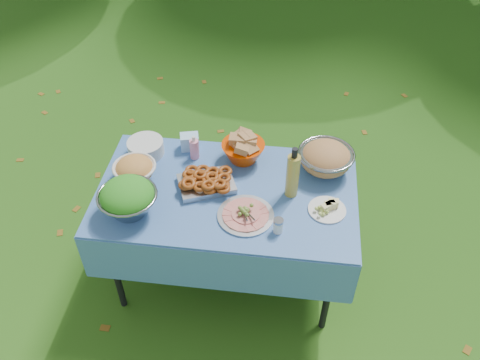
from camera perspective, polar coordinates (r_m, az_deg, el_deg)
name	(u,v)px	position (r m, az deg, el deg)	size (l,w,h in m)	color
ground	(228,273)	(3.44, -1.31, -10.36)	(80.00, 80.00, 0.00)	#0E3309
picnic_table	(227,235)	(3.14, -1.42, -6.23)	(1.46, 0.86, 0.76)	#78BDE6
salad_bowl	(128,198)	(2.74, -12.52, -2.00)	(0.31, 0.31, 0.21)	gray
pasta_bowl_white	(135,169)	(2.96, -11.76, 1.19)	(0.24, 0.24, 0.14)	silver
plate_stack	(146,147)	(3.13, -10.54, 3.61)	(0.22, 0.22, 0.09)	silver
wipes_box	(190,142)	(3.13, -5.67, 4.28)	(0.11, 0.08, 0.10)	#A3D6FA
sanitizer_bottle	(194,147)	(3.04, -5.16, 3.69)	(0.05, 0.05, 0.16)	pink
bread_bowl	(243,148)	(3.01, 0.36, 3.63)	(0.26, 0.26, 0.17)	#CE3800
pasta_bowl_steel	(326,158)	(2.98, 9.61, 2.47)	(0.32, 0.32, 0.17)	gray
fried_tray	(206,182)	(2.87, -3.81, -0.18)	(0.31, 0.22, 0.07)	#B2B2B7
charcuterie_platter	(246,212)	(2.70, 0.64, -3.56)	(0.31, 0.31, 0.07)	silver
oil_bottle	(293,172)	(2.75, 5.96, 0.90)	(0.07, 0.07, 0.33)	#AB9736
cheese_plate	(327,207)	(2.78, 9.80, -2.98)	(0.21, 0.21, 0.06)	silver
shaker	(278,226)	(2.63, 4.31, -5.13)	(0.05, 0.05, 0.09)	silver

